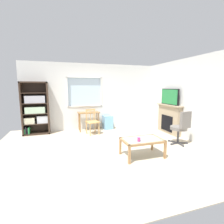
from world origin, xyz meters
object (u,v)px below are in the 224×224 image
object	(u,v)px
plastic_drawer_unit	(108,122)
sippy_cup	(139,139)
bookshelf	(36,109)
tv	(170,97)
wooden_chair	(92,121)
fireplace	(169,119)
desk_under_window	(89,116)
office_chair	(181,126)
coffee_table	(142,142)

from	to	relation	value
plastic_drawer_unit	sippy_cup	size ratio (longest dim) A/B	5.99
bookshelf	tv	xyz separation A→B (m)	(4.60, -1.35, 0.44)
tv	wooden_chair	bearing A→B (deg)	164.85
sippy_cup	wooden_chair	bearing A→B (deg)	104.56
bookshelf	fireplace	world-z (taller)	bookshelf
desk_under_window	office_chair	bearing A→B (deg)	-46.11
bookshelf	coffee_table	world-z (taller)	bookshelf
desk_under_window	sippy_cup	xyz separation A→B (m)	(0.66, -2.94, -0.10)
sippy_cup	fireplace	bearing A→B (deg)	39.18
fireplace	tv	xyz separation A→B (m)	(-0.02, 0.00, 0.81)
tv	office_chair	distance (m)	1.46
wooden_chair	plastic_drawer_unit	bearing A→B (deg)	37.22
tv	plastic_drawer_unit	bearing A→B (deg)	146.40
desk_under_window	wooden_chair	bearing A→B (deg)	-86.27
desk_under_window	wooden_chair	world-z (taller)	wooden_chair
fireplace	coffee_table	xyz separation A→B (m)	(-1.93, -1.57, -0.16)
tv	office_chair	world-z (taller)	tv
plastic_drawer_unit	fireplace	distance (m)	2.37
plastic_drawer_unit	office_chair	size ratio (longest dim) A/B	0.54
fireplace	office_chair	distance (m)	1.23
desk_under_window	tv	world-z (taller)	tv
tv	fireplace	bearing A→B (deg)	0.00
fireplace	coffee_table	bearing A→B (deg)	-140.77
wooden_chair	tv	distance (m)	2.92
desk_under_window	sippy_cup	size ratio (longest dim) A/B	9.10
bookshelf	office_chair	distance (m)	4.89
office_chair	sippy_cup	xyz separation A→B (m)	(-1.64, -0.54, -0.07)
desk_under_window	fireplace	size ratio (longest dim) A/B	0.66
bookshelf	coffee_table	bearing A→B (deg)	-47.38
fireplace	sippy_cup	world-z (taller)	fireplace
wooden_chair	fireplace	world-z (taller)	fireplace
desk_under_window	fireplace	world-z (taller)	fireplace
office_chair	coffee_table	bearing A→B (deg)	-164.24
tv	coffee_table	world-z (taller)	tv
fireplace	sippy_cup	bearing A→B (deg)	-140.82
bookshelf	wooden_chair	bearing A→B (deg)	-18.13
bookshelf	desk_under_window	xyz separation A→B (m)	(1.88, -0.11, -0.31)
wooden_chair	office_chair	xyz separation A→B (m)	(2.27, -1.88, 0.09)
fireplace	wooden_chair	bearing A→B (deg)	164.95
bookshelf	plastic_drawer_unit	xyz separation A→B (m)	(2.65, -0.06, -0.63)
sippy_cup	office_chair	bearing A→B (deg)	18.27
bookshelf	sippy_cup	xyz separation A→B (m)	(2.54, -3.05, -0.41)
tv	office_chair	bearing A→B (deg)	-109.99
wooden_chair	plastic_drawer_unit	distance (m)	0.95
plastic_drawer_unit	tv	distance (m)	2.57
wooden_chair	plastic_drawer_unit	size ratio (longest dim) A/B	1.67
wooden_chair	office_chair	size ratio (longest dim) A/B	0.90
plastic_drawer_unit	sippy_cup	world-z (taller)	plastic_drawer_unit
fireplace	tv	distance (m)	0.81
desk_under_window	fireplace	bearing A→B (deg)	-24.39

